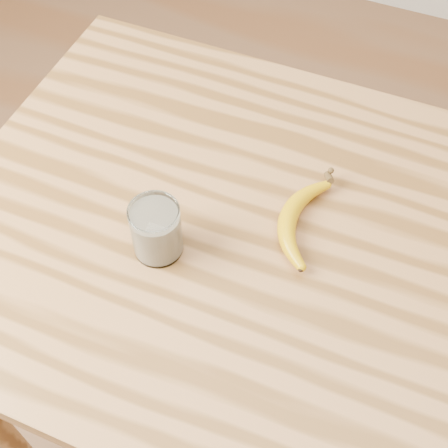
% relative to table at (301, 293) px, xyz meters
% --- Properties ---
extents(room, '(4.04, 4.04, 2.70)m').
position_rel_table_xyz_m(room, '(0.00, 0.00, 0.58)').
color(room, brown).
rests_on(room, ground).
extents(table, '(1.20, 0.80, 0.90)m').
position_rel_table_xyz_m(table, '(0.00, 0.00, 0.00)').
color(table, '#A26E3E').
rests_on(table, ground).
extents(smoothie_glass, '(0.08, 0.08, 0.10)m').
position_rel_table_xyz_m(smoothie_glass, '(-0.22, -0.08, 0.18)').
color(smoothie_glass, white).
rests_on(smoothie_glass, table).
extents(banana, '(0.11, 0.26, 0.03)m').
position_rel_table_xyz_m(banana, '(-0.05, 0.04, 0.15)').
color(banana, '#C69305').
rests_on(banana, table).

